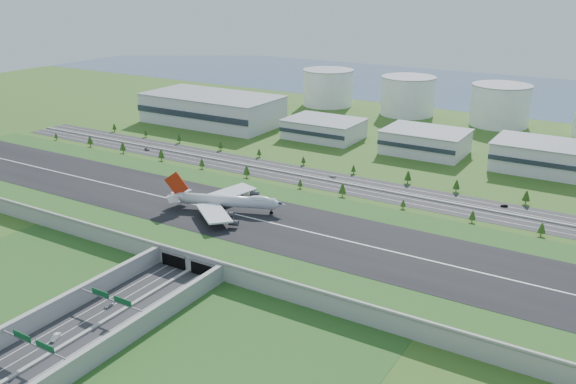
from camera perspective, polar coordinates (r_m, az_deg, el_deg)
The scene contains 23 objects.
ground at distance 314.24m, azimuth -3.37°, elevation -3.86°, with size 1200.00×1200.00×0.00m, color #2B591C.
airfield_deck at distance 312.56m, azimuth -3.39°, elevation -3.17°, with size 520.00×100.00×9.20m.
underpass_road at distance 246.67m, azimuth -16.83°, elevation -10.86°, with size 38.80×120.40×8.00m.
sign_gantry_near at distance 247.41m, azimuth -16.16°, elevation -9.75°, with size 38.70×0.70×9.80m.
sign_gantry_far at distance 229.27m, azimuth -22.67°, elevation -13.10°, with size 38.70×0.70×9.80m.
north_expressway at distance 390.66m, azimuth 4.55°, elevation 0.92°, with size 560.00×36.00×0.12m, color #28282B.
tree_row at distance 385.61m, azimuth 5.33°, elevation 1.37°, with size 503.68×48.68×8.41m.
hangar_west at distance 549.96m, azimuth -7.11°, elevation 7.69°, with size 120.00×60.00×25.00m, color silver.
hangar_mid_a at distance 496.16m, azimuth 3.39°, elevation 5.91°, with size 58.00×42.00×15.00m, color silver.
hangar_mid_b at distance 463.53m, azimuth 12.72°, elevation 4.59°, with size 58.00×42.00×17.00m, color silver.
hangar_mid_c at distance 445.62m, azimuth 22.47°, elevation 3.10°, with size 58.00×42.00×19.00m, color silver.
fuel_tank_a at distance 625.47m, azimuth 3.75°, elevation 9.71°, with size 50.00×50.00×35.00m, color silver.
fuel_tank_b at distance 591.55m, azimuth 11.14°, elevation 8.81°, with size 50.00×50.00×35.00m, color silver.
fuel_tank_c at distance 568.43m, azimuth 19.22°, elevation 7.66°, with size 50.00×50.00×35.00m, color silver.
bay_water at distance 745.50m, azimuth 18.30°, elevation 9.02°, with size 1200.00×260.00×0.06m, color #3C5473.
boeing_747 at distance 320.40m, azimuth -5.87°, elevation -0.81°, with size 62.42×57.94×20.21m.
car_0 at distance 257.26m, azimuth -16.43°, elevation -10.15°, with size 1.66×4.13×1.41m, color #B6B6BB.
car_1 at distance 242.93m, azimuth -20.94°, elevation -12.56°, with size 1.81×5.19×1.71m, color white.
car_2 at distance 251.24m, azimuth -11.81°, elevation -10.46°, with size 2.66×5.76×1.60m, color #0C0E3E.
car_3 at distance 222.87m, azimuth -21.69°, elevation -15.86°, with size 2.09×5.13×1.49m, color red.
car_4 at distance 473.46m, azimuth -13.06°, elevation 3.94°, with size 2.00×4.98×1.70m, color slate.
car_5 at distance 369.27m, azimuth 19.57°, elevation -1.22°, with size 1.39×3.99×1.31m, color black.
car_7 at distance 399.74m, azimuth 4.17°, elevation 1.48°, with size 2.00×4.93×1.43m, color silver.
Camera 1 is at (165.31, -236.08, 125.26)m, focal length 38.00 mm.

